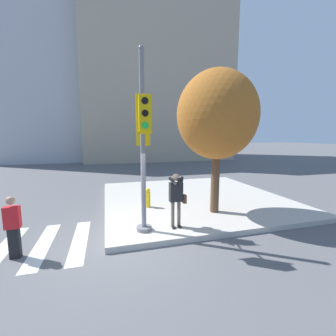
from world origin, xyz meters
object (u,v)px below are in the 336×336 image
pedestrian_distant (13,226)px  person_photographer (176,195)px  traffic_signal_pole (143,139)px  fire_hydrant (148,198)px  street_tree (217,116)px

pedestrian_distant → person_photographer: bearing=4.7°
traffic_signal_pole → person_photographer: bearing=-0.5°
person_photographer → fire_hydrant: person_photographer is taller
person_photographer → traffic_signal_pole: bearing=179.5°
pedestrian_distant → street_tree: 6.86m
person_photographer → fire_hydrant: size_ratio=2.21×
pedestrian_distant → street_tree: (6.09, 1.31, 2.88)m
fire_hydrant → pedestrian_distant: bearing=-146.2°
traffic_signal_pole → street_tree: size_ratio=1.02×
pedestrian_distant → street_tree: street_tree is taller
pedestrian_distant → fire_hydrant: 4.57m
traffic_signal_pole → fire_hydrant: 3.25m
traffic_signal_pole → pedestrian_distant: bearing=-173.8°
traffic_signal_pole → person_photographer: (0.99, -0.01, -1.74)m
person_photographer → pedestrian_distant: (-4.28, -0.35, -0.36)m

